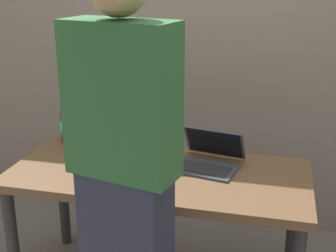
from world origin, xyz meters
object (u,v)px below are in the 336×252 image
object	(u,v)px
beer_bottle_green	(74,131)
beer_bottle_dark	(89,125)
beer_bottle_brown	(66,124)
laptop	(208,159)
person_figure	(124,180)

from	to	relation	value
beer_bottle_green	beer_bottle_dark	bearing A→B (deg)	82.80
beer_bottle_dark	beer_bottle_brown	size ratio (longest dim) A/B	1.05
laptop	beer_bottle_green	world-z (taller)	beer_bottle_green
beer_bottle_brown	person_figure	bearing A→B (deg)	-52.14
beer_bottle_brown	person_figure	xyz separation A→B (m)	(0.66, -0.85, 0.10)
beer_bottle_green	person_figure	distance (m)	0.90
beer_bottle_brown	beer_bottle_green	bearing A→B (deg)	-49.76
beer_bottle_green	person_figure	world-z (taller)	person_figure
beer_bottle_brown	beer_bottle_green	world-z (taller)	beer_bottle_green
laptop	beer_bottle_dark	world-z (taller)	beer_bottle_dark
beer_bottle_dark	person_figure	bearing A→B (deg)	-58.98
beer_bottle_dark	person_figure	size ratio (longest dim) A/B	0.17
beer_bottle_green	laptop	bearing A→B (deg)	-0.47
beer_bottle_brown	person_figure	world-z (taller)	person_figure
laptop	person_figure	bearing A→B (deg)	-107.21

